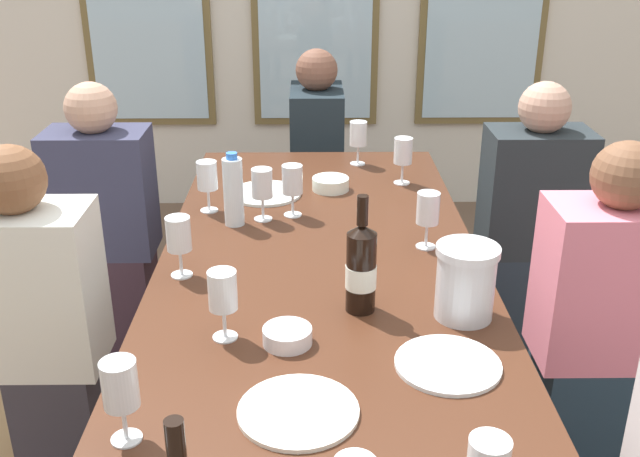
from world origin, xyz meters
name	(u,v)px	position (x,y,z in m)	size (l,w,h in m)	color
dining_table	(321,296)	(0.00, 0.00, 0.67)	(0.94, 2.27, 0.74)	#482717
white_plate_0	(265,193)	(-0.19, 0.63, 0.74)	(0.26, 0.26, 0.01)	white
white_plate_1	(298,411)	(-0.05, -0.62, 0.74)	(0.25, 0.25, 0.01)	white
white_plate_2	(448,364)	(0.28, -0.46, 0.74)	(0.24, 0.24, 0.01)	white
metal_pitcher	(466,281)	(0.35, -0.24, 0.84)	(0.16, 0.16, 0.19)	silver
wine_bottle_0	(361,268)	(0.10, -0.20, 0.86)	(0.08, 0.08, 0.31)	black
tasting_bowl_0	(331,184)	(0.04, 0.68, 0.76)	(0.13, 0.13, 0.05)	white
tasting_bowl_1	(287,336)	(-0.08, -0.36, 0.76)	(0.12, 0.12, 0.04)	white
water_bottle	(233,191)	(-0.27, 0.36, 0.85)	(0.06, 0.06, 0.24)	white
wine_glass_1	(403,153)	(0.31, 0.74, 0.86)	(0.07, 0.07, 0.17)	white
wine_glass_2	(358,136)	(0.16, 0.97, 0.86)	(0.07, 0.07, 0.17)	white
wine_glass_3	(120,386)	(-0.38, -0.70, 0.86)	(0.07, 0.07, 0.17)	white
wine_glass_4	(223,294)	(-0.23, -0.33, 0.86)	(0.07, 0.07, 0.17)	white
wine_glass_6	(207,178)	(-0.37, 0.48, 0.86)	(0.07, 0.07, 0.17)	white
wine_glass_7	(292,182)	(-0.09, 0.43, 0.86)	(0.07, 0.07, 0.17)	white
wine_glass_8	(262,185)	(-0.18, 0.40, 0.86)	(0.07, 0.07, 0.17)	white
wine_glass_10	(179,237)	(-0.39, -0.01, 0.86)	(0.07, 0.07, 0.17)	white
wine_glass_11	(428,211)	(0.32, 0.17, 0.86)	(0.07, 0.07, 0.17)	white
seated_person_0	(38,339)	(-0.82, 0.01, 0.53)	(0.38, 0.24, 1.11)	#36333C
seated_person_1	(599,333)	(0.82, 0.03, 0.53)	(0.38, 0.24, 1.11)	#223543
seated_person_4	(106,232)	(-0.82, 0.79, 0.53)	(0.38, 0.24, 1.11)	#392732
seated_person_5	(530,231)	(0.82, 0.78, 0.53)	(0.38, 0.24, 1.11)	#27343F
seated_person_6	(317,173)	(0.00, 1.48, 0.53)	(0.24, 0.38, 1.11)	#352E31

